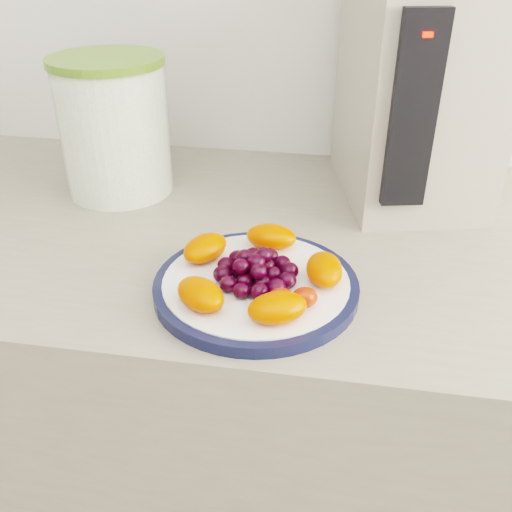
# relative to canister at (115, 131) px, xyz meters

# --- Properties ---
(counter) EXTENTS (3.50, 0.60, 0.90)m
(counter) POSITION_rel_canister_xyz_m (0.25, -0.09, -0.55)
(counter) COLOR gray
(counter) RESTS_ON floor
(cabinet_face) EXTENTS (3.48, 0.58, 0.84)m
(cabinet_face) POSITION_rel_canister_xyz_m (0.25, -0.09, -0.58)
(cabinet_face) COLOR #9E734F
(cabinet_face) RESTS_ON floor
(plate_rim) EXTENTS (0.24, 0.24, 0.01)m
(plate_rim) POSITION_rel_canister_xyz_m (0.27, -0.25, -0.09)
(plate_rim) COLOR #101635
(plate_rim) RESTS_ON counter
(plate_face) EXTENTS (0.22, 0.22, 0.02)m
(plate_face) POSITION_rel_canister_xyz_m (0.27, -0.25, -0.09)
(plate_face) COLOR white
(plate_face) RESTS_ON counter
(canister) EXTENTS (0.21, 0.21, 0.20)m
(canister) POSITION_rel_canister_xyz_m (0.00, 0.00, 0.00)
(canister) COLOR #486B1C
(canister) RESTS_ON counter
(canister_lid) EXTENTS (0.22, 0.22, 0.01)m
(canister_lid) POSITION_rel_canister_xyz_m (0.00, 0.00, 0.11)
(canister_lid) COLOR #577C2A
(canister_lid) RESTS_ON canister
(appliance_body) EXTENTS (0.25, 0.30, 0.34)m
(appliance_body) POSITION_rel_canister_xyz_m (0.45, 0.07, 0.07)
(appliance_body) COLOR #A59E8F
(appliance_body) RESTS_ON counter
(appliance_panel) EXTENTS (0.06, 0.03, 0.25)m
(appliance_panel) POSITION_rel_canister_xyz_m (0.44, -0.08, 0.07)
(appliance_panel) COLOR black
(appliance_panel) RESTS_ON appliance_body
(appliance_led) EXTENTS (0.01, 0.01, 0.01)m
(appliance_led) POSITION_rel_canister_xyz_m (0.44, -0.09, 0.17)
(appliance_led) COLOR #FF0C05
(appliance_led) RESTS_ON appliance_panel
(fruit_plate) EXTENTS (0.21, 0.21, 0.03)m
(fruit_plate) POSITION_rel_canister_xyz_m (0.27, -0.26, -0.07)
(fruit_plate) COLOR #FF3A00
(fruit_plate) RESTS_ON plate_face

